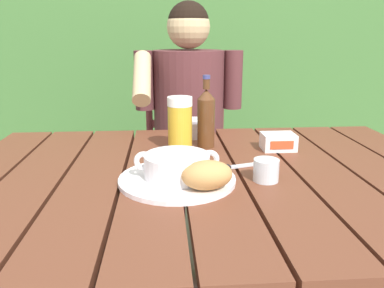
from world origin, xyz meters
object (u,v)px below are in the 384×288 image
beer_bottle (206,117)px  diner_bowl (196,128)px  bread_roll (207,175)px  table_knife (229,167)px  chair_near_diner (187,158)px  soup_bowl (177,165)px  beer_glass (180,125)px  water_glass_small (266,170)px  serving_plate (177,179)px  butter_tub (278,142)px  person_eating (189,118)px

beer_bottle → diner_bowl: (-0.02, 0.15, -0.07)m
bread_roll → table_knife: size_ratio=0.98×
beer_bottle → table_knife: 0.25m
chair_near_diner → soup_bowl: size_ratio=4.58×
beer_glass → diner_bowl: 0.21m
table_knife → beer_glass: bearing=126.6°
beer_glass → water_glass_small: beer_glass is taller
serving_plate → butter_tub: 0.43m
person_eating → water_glass_small: bearing=-79.8°
bread_roll → beer_glass: beer_glass is taller
beer_bottle → butter_tub: (0.23, -0.05, -0.07)m
water_glass_small → butter_tub: bearing=67.3°
soup_bowl → diner_bowl: bearing=79.3°
bread_roll → diner_bowl: 0.53m
person_eating → beer_glass: person_eating is taller
table_knife → diner_bowl: 0.37m
table_knife → person_eating: bearing=95.3°
beer_glass → butter_tub: beer_glass is taller
person_eating → bread_roll: bearing=-91.0°
bread_roll → beer_bottle: (0.04, 0.39, 0.05)m
serving_plate → bread_roll: size_ratio=2.15×
beer_glass → beer_bottle: size_ratio=0.74×
serving_plate → beer_bottle: beer_bottle is taller
bread_roll → butter_tub: bread_roll is taller
beer_glass → diner_bowl: bearing=71.2°
chair_near_diner → person_eating: bearing=-90.8°
beer_glass → soup_bowl: bearing=-94.4°
beer_glass → table_knife: size_ratio=1.24×
serving_plate → table_knife: bearing=30.3°
beer_glass → diner_bowl: beer_glass is taller
water_glass_small → butter_tub: size_ratio=0.62×
beer_glass → beer_bottle: bearing=29.1°
person_eating → beer_bottle: 0.49m
beer_glass → diner_bowl: (0.07, 0.19, -0.06)m
butter_tub → diner_bowl: 0.32m
person_eating → water_glass_small: person_eating is taller
chair_near_diner → bread_roll: (-0.02, -1.07, 0.31)m
beer_glass → beer_bottle: beer_bottle is taller
butter_tub → water_glass_small: bearing=-112.7°
serving_plate → butter_tub: size_ratio=2.82×
person_eating → butter_tub: person_eating is taller
soup_bowl → water_glass_small: (0.23, -0.01, -0.02)m
chair_near_diner → water_glass_small: (0.14, -1.00, 0.29)m
chair_near_diner → beer_glass: bearing=-95.2°
diner_bowl → person_eating: bearing=90.5°
soup_bowl → water_glass_small: soup_bowl is taller
bread_roll → butter_tub: (0.27, 0.34, -0.02)m
serving_plate → soup_bowl: soup_bowl is taller
person_eating → butter_tub: size_ratio=11.66×
person_eating → soup_bowl: size_ratio=5.71×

